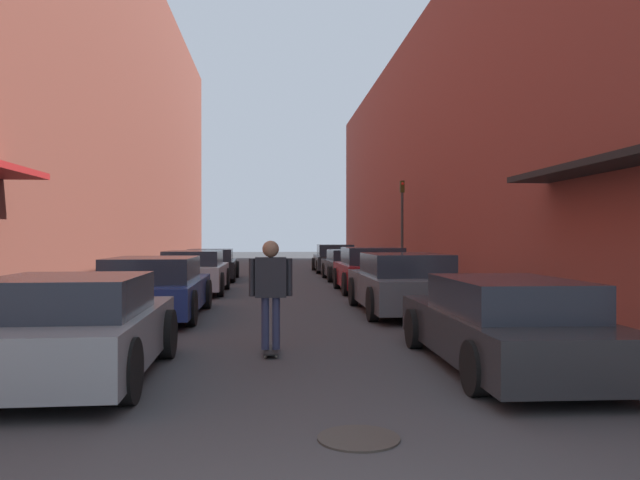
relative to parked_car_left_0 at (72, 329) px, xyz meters
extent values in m
plane|color=#38383A|center=(2.65, 13.06, -0.61)|extent=(100.84, 100.84, 0.00)
cube|color=#A3A099|center=(-2.02, 17.65, -0.55)|extent=(1.80, 45.84, 0.12)
cube|color=#A3A099|center=(7.32, 17.65, -0.55)|extent=(1.80, 45.84, 0.12)
cube|color=brown|center=(-4.92, 17.65, 6.26)|extent=(4.00, 45.84, 13.75)
cube|color=brown|center=(10.22, 17.65, 4.59)|extent=(4.00, 45.84, 10.41)
cube|color=black|center=(7.82, 2.75, 2.29)|extent=(1.00, 4.80, 0.12)
cube|color=gray|center=(0.00, 0.05, -0.12)|extent=(1.96, 3.95, 0.61)
cube|color=#232833|center=(0.00, -0.15, 0.41)|extent=(1.69, 2.07, 0.45)
cylinder|color=black|center=(-0.91, 1.26, -0.27)|extent=(0.18, 0.68, 0.68)
cylinder|color=black|center=(0.91, 1.26, -0.27)|extent=(0.18, 0.68, 0.68)
cylinder|color=black|center=(0.91, -1.17, -0.27)|extent=(0.18, 0.68, 0.68)
cube|color=navy|center=(-0.10, 5.89, -0.13)|extent=(1.98, 4.73, 0.59)
cube|color=#232833|center=(-0.10, 5.66, 0.42)|extent=(1.73, 2.47, 0.50)
cylinder|color=black|center=(-1.05, 7.35, -0.27)|extent=(0.18, 0.69, 0.69)
cylinder|color=black|center=(0.84, 7.35, -0.27)|extent=(0.18, 0.69, 0.69)
cylinder|color=black|center=(-1.05, 4.43, -0.27)|extent=(0.18, 0.69, 0.69)
cylinder|color=black|center=(0.84, 4.43, -0.27)|extent=(0.18, 0.69, 0.69)
cube|color=#B7B7BC|center=(0.04, 11.51, -0.09)|extent=(1.82, 4.03, 0.66)
cube|color=#232833|center=(0.04, 11.31, 0.46)|extent=(1.60, 2.10, 0.43)
cylinder|color=black|center=(-0.85, 12.76, -0.26)|extent=(0.18, 0.70, 0.70)
cylinder|color=black|center=(0.93, 12.76, -0.26)|extent=(0.18, 0.70, 0.70)
cylinder|color=black|center=(-0.85, 10.26, -0.26)|extent=(0.18, 0.70, 0.70)
cylinder|color=black|center=(0.93, 10.26, -0.26)|extent=(0.18, 0.70, 0.70)
cube|color=black|center=(0.02, 17.28, -0.12)|extent=(2.01, 4.43, 0.59)
cube|color=#232833|center=(0.02, 17.06, 0.40)|extent=(1.72, 2.33, 0.44)
cylinder|color=black|center=(-0.90, 18.64, -0.26)|extent=(0.18, 0.69, 0.69)
cylinder|color=black|center=(0.94, 18.64, -0.26)|extent=(0.18, 0.69, 0.69)
cylinder|color=black|center=(-0.90, 15.92, -0.26)|extent=(0.18, 0.69, 0.69)
cylinder|color=black|center=(0.94, 15.92, -0.26)|extent=(0.18, 0.69, 0.69)
cube|color=#232326|center=(5.38, 0.33, -0.16)|extent=(1.77, 4.66, 0.57)
cube|color=#232833|center=(5.38, 0.10, 0.34)|extent=(1.53, 2.43, 0.44)
cylinder|color=black|center=(4.55, 1.77, -0.31)|extent=(0.18, 0.60, 0.60)
cylinder|color=black|center=(6.22, 1.77, -0.31)|extent=(0.18, 0.60, 0.60)
cylinder|color=black|center=(4.55, -1.10, -0.31)|extent=(0.18, 0.60, 0.60)
cylinder|color=black|center=(6.22, -1.10, -0.31)|extent=(0.18, 0.60, 0.60)
cube|color=#515459|center=(5.33, 6.24, -0.09)|extent=(1.90, 4.68, 0.67)
cube|color=#232833|center=(5.33, 6.01, 0.49)|extent=(1.67, 2.43, 0.47)
cylinder|color=black|center=(4.40, 7.69, -0.26)|extent=(0.18, 0.70, 0.70)
cylinder|color=black|center=(6.26, 7.69, -0.26)|extent=(0.18, 0.70, 0.70)
cylinder|color=black|center=(4.40, 4.79, -0.26)|extent=(0.18, 0.70, 0.70)
cylinder|color=black|center=(6.26, 4.79, -0.26)|extent=(0.18, 0.70, 0.70)
cube|color=maroon|center=(5.46, 11.53, -0.08)|extent=(1.94, 4.03, 0.68)
cube|color=#232833|center=(5.46, 11.33, 0.51)|extent=(1.70, 2.10, 0.51)
cylinder|color=black|center=(4.52, 12.77, -0.27)|extent=(0.18, 0.68, 0.68)
cylinder|color=black|center=(6.40, 12.77, -0.27)|extent=(0.18, 0.68, 0.68)
cylinder|color=black|center=(4.52, 10.28, -0.27)|extent=(0.18, 0.68, 0.68)
cylinder|color=black|center=(6.40, 10.28, -0.27)|extent=(0.18, 0.68, 0.68)
cube|color=#232326|center=(5.46, 16.90, -0.14)|extent=(1.91, 4.14, 0.61)
cube|color=#232833|center=(5.46, 16.70, 0.38)|extent=(1.63, 2.17, 0.42)
cylinder|color=black|center=(4.58, 18.17, -0.31)|extent=(0.18, 0.61, 0.61)
cylinder|color=black|center=(6.33, 18.17, -0.31)|extent=(0.18, 0.61, 0.61)
cylinder|color=black|center=(4.58, 15.64, -0.31)|extent=(0.18, 0.61, 0.61)
cylinder|color=black|center=(6.33, 15.64, -0.31)|extent=(0.18, 0.61, 0.61)
cube|color=#232326|center=(5.46, 22.60, -0.12)|extent=(1.97, 4.74, 0.62)
cube|color=#232833|center=(5.46, 22.37, 0.46)|extent=(1.69, 2.48, 0.54)
cylinder|color=black|center=(4.55, 24.06, -0.29)|extent=(0.18, 0.64, 0.64)
cylinder|color=black|center=(6.36, 24.06, -0.29)|extent=(0.18, 0.64, 0.64)
cylinder|color=black|center=(4.55, 21.15, -0.29)|extent=(0.18, 0.64, 0.64)
cylinder|color=black|center=(6.36, 21.15, -0.29)|extent=(0.18, 0.64, 0.64)
cube|color=black|center=(2.36, 1.44, -0.55)|extent=(0.20, 0.78, 0.02)
cylinder|color=beige|center=(2.28, 1.69, -0.58)|extent=(0.03, 0.06, 0.06)
cylinder|color=beige|center=(2.43, 1.69, -0.58)|extent=(0.03, 0.06, 0.06)
cylinder|color=beige|center=(2.28, 1.19, -0.58)|extent=(0.03, 0.06, 0.06)
cylinder|color=beige|center=(2.43, 1.19, -0.58)|extent=(0.03, 0.06, 0.06)
cylinder|color=#2D3351|center=(2.28, 1.44, -0.16)|extent=(0.11, 0.11, 0.76)
cylinder|color=#2D3351|center=(2.43, 1.44, -0.16)|extent=(0.11, 0.11, 0.76)
cube|color=#232328|center=(2.36, 1.44, 0.51)|extent=(0.45, 0.20, 0.58)
sphere|color=#8C664C|center=(2.36, 1.44, 0.92)|extent=(0.24, 0.24, 0.24)
cylinder|color=#232328|center=(2.09, 1.44, 0.51)|extent=(0.09, 0.09, 0.55)
cylinder|color=#232328|center=(2.63, 1.44, 0.51)|extent=(0.09, 0.09, 0.55)
cylinder|color=#332D28|center=(3.10, -2.42, -0.60)|extent=(0.70, 0.70, 0.02)
cylinder|color=#2D2D2D|center=(7.36, 15.84, 1.37)|extent=(0.10, 0.10, 3.73)
cube|color=#332D0F|center=(7.36, 15.84, 3.01)|extent=(0.16, 0.16, 0.45)
sphere|color=red|center=(7.36, 15.76, 3.13)|extent=(0.11, 0.11, 0.11)
camera|label=1|loc=(2.36, -7.62, 1.09)|focal=35.00mm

